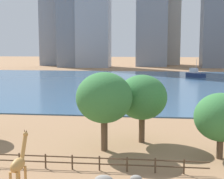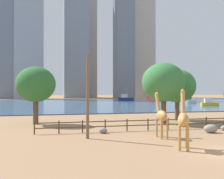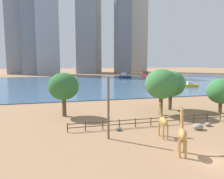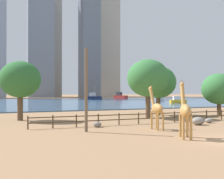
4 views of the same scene
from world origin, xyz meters
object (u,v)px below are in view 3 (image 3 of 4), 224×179
(boulder_small, at_px, (208,124))
(tree_center_broad, at_px, (161,84))
(boat_ferry, at_px, (174,80))
(boat_sailboat, at_px, (125,76))
(giraffe_companion, at_px, (163,121))
(boulder_by_pole, at_px, (198,127))
(utility_pole, at_px, (108,108))
(tree_right_tall, at_px, (171,84))
(boat_tug, at_px, (191,85))
(boulder_near_fence, at_px, (118,129))
(giraffe_tall, at_px, (182,134))
(boat_barge, at_px, (146,74))
(tree_left_small, at_px, (221,91))
(tree_left_large, at_px, (64,87))

(boulder_small, relative_size, tree_center_broad, 0.12)
(boulder_small, xyz_separation_m, boat_ferry, (28.46, 58.47, 0.94))
(tree_center_broad, distance_m, boat_sailboat, 82.41)
(giraffe_companion, relative_size, boulder_by_pole, 2.91)
(giraffe_companion, xyz_separation_m, utility_pole, (-6.69, 1.07, 1.76))
(tree_right_tall, relative_size, boat_tug, 1.51)
(utility_pole, bearing_deg, tree_right_tall, 39.65)
(giraffe_companion, bearing_deg, boulder_near_fence, 55.15)
(giraffe_tall, distance_m, boulder_near_fence, 10.01)
(tree_center_broad, bearing_deg, boat_ferry, 57.65)
(giraffe_tall, distance_m, boat_barge, 115.84)
(utility_pole, bearing_deg, boat_ferry, 53.90)
(boat_ferry, bearing_deg, tree_center_broad, -157.45)
(boulder_near_fence, xyz_separation_m, boulder_by_pole, (10.80, -2.34, 0.16))
(utility_pole, bearing_deg, boat_sailboat, 71.10)
(tree_center_broad, xyz_separation_m, tree_left_small, (11.28, -1.24, -1.46))
(tree_center_broad, bearing_deg, tree_right_tall, 42.62)
(boat_ferry, bearing_deg, utility_pole, -161.21)
(boulder_by_pole, relative_size, boulder_small, 1.56)
(giraffe_companion, xyz_separation_m, boulder_small, (8.58, 2.56, -1.75))
(tree_left_large, distance_m, boat_sailboat, 84.65)
(giraffe_tall, height_order, tree_center_broad, tree_center_broad)
(boulder_small, bearing_deg, tree_left_small, 40.64)
(giraffe_companion, xyz_separation_m, boat_barge, (41.75, 102.77, -0.78))
(tree_left_large, bearing_deg, giraffe_tall, -59.66)
(boulder_small, height_order, tree_left_large, tree_left_large)
(tree_right_tall, bearing_deg, boat_ferry, 59.02)
(tree_center_broad, bearing_deg, utility_pole, -141.36)
(boulder_near_fence, relative_size, tree_center_broad, 0.11)
(utility_pole, height_order, boulder_by_pole, utility_pole)
(boulder_by_pole, height_order, boat_sailboat, boat_sailboat)
(tree_left_small, height_order, boat_ferry, tree_left_small)
(giraffe_tall, bearing_deg, utility_pole, 71.77)
(boulder_by_pole, xyz_separation_m, boat_sailboat, (17.78, 89.00, 0.76))
(boulder_small, distance_m, tree_left_large, 23.45)
(giraffe_tall, bearing_deg, boulder_small, -23.24)
(boulder_near_fence, distance_m, boat_ferry, 70.81)
(utility_pole, relative_size, boat_barge, 1.03)
(tree_left_small, bearing_deg, boat_ferry, 68.17)
(giraffe_tall, relative_size, tree_right_tall, 0.61)
(boat_barge, bearing_deg, boulder_small, -46.71)
(giraffe_companion, height_order, boulder_near_fence, giraffe_companion)
(boulder_small, xyz_separation_m, boat_tug, (25.74, 42.33, 0.62))
(tree_right_tall, relative_size, tree_left_small, 1.19)
(boulder_near_fence, bearing_deg, boat_ferry, 53.92)
(giraffe_companion, bearing_deg, utility_pole, 85.35)
(boulder_small, distance_m, tree_left_small, 10.78)
(utility_pole, height_order, tree_left_large, utility_pole)
(boat_sailboat, bearing_deg, tree_left_large, -63.97)
(boat_ferry, height_order, boat_tug, boat_ferry)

